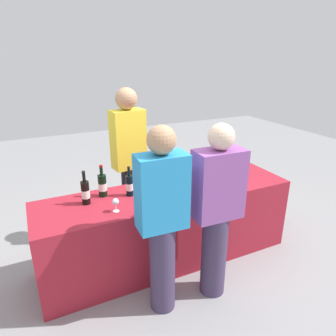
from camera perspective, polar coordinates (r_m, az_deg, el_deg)
The scene contains 15 objects.
ground_plane at distance 3.49m, azimuth 0.00°, elevation -16.21°, with size 12.00×12.00×0.00m, color gray.
tasting_table at distance 3.26m, azimuth 0.00°, elevation -10.66°, with size 2.61×0.70×0.79m, color maroon.
wine_bottle_0 at distance 2.88m, azimuth -15.16°, elevation -4.40°, with size 0.08×0.08×0.32m.
wine_bottle_1 at distance 3.00m, azimuth -12.15°, elevation -3.16°, with size 0.08×0.08×0.32m.
wine_bottle_2 at distance 2.97m, azimuth -7.22°, elevation -3.20°, with size 0.07×0.07×0.30m.
wine_bottle_3 at distance 3.15m, azimuth -2.37°, elevation -1.33°, with size 0.08×0.08×0.33m.
wine_bottle_4 at distance 3.58m, azimuth 12.80°, elevation 0.67°, with size 0.07×0.07×0.30m.
wine_glass_0 at distance 2.70m, azimuth -9.77°, elevation -6.35°, with size 0.06×0.06×0.12m.
wine_glass_1 at distance 2.95m, azimuth -1.39°, elevation -3.61°, with size 0.06×0.06×0.13m.
wine_glass_2 at distance 2.88m, azimuth 1.52°, elevation -4.12°, with size 0.07×0.07×0.13m.
wine_glass_3 at distance 3.32m, azimuth 11.89°, elevation -0.84°, with size 0.07×0.07×0.15m.
wine_glass_4 at distance 3.43m, azimuth 13.49°, elevation -0.59°, with size 0.07×0.07×0.13m.
server_pouring at distance 3.48m, azimuth -7.28°, elevation 1.86°, with size 0.39×0.25×1.76m.
guest_0 at distance 2.43m, azimuth -1.12°, elevation -9.29°, with size 0.40×0.23×1.62m.
guest_1 at distance 2.63m, azimuth 9.08°, elevation -7.58°, with size 0.42×0.24×1.60m.
Camera 1 is at (-1.20, -2.51, 2.10)m, focal length 32.63 mm.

